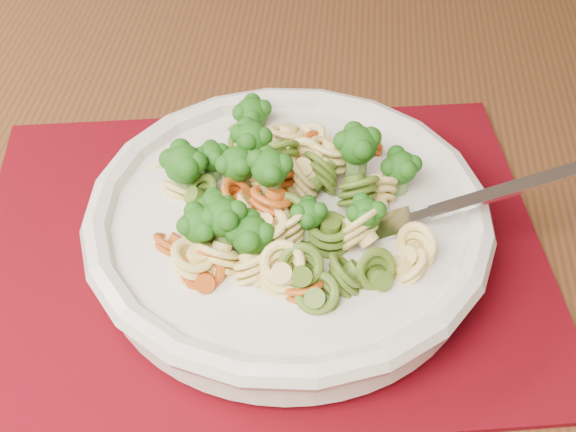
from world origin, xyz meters
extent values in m
cube|color=#5B2D19|center=(0.60, 0.46, 0.74)|extent=(1.51, 1.13, 0.04)
cube|color=#620412|center=(0.62, 0.32, 0.76)|extent=(0.41, 0.33, 0.00)
cylinder|color=silver|center=(0.64, 0.31, 0.77)|extent=(0.12, 0.12, 0.01)
cylinder|color=silver|center=(0.64, 0.31, 0.79)|extent=(0.26, 0.26, 0.03)
torus|color=silver|center=(0.64, 0.31, 0.80)|extent=(0.28, 0.28, 0.02)
camera|label=1|loc=(0.59, -0.07, 1.18)|focal=50.00mm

